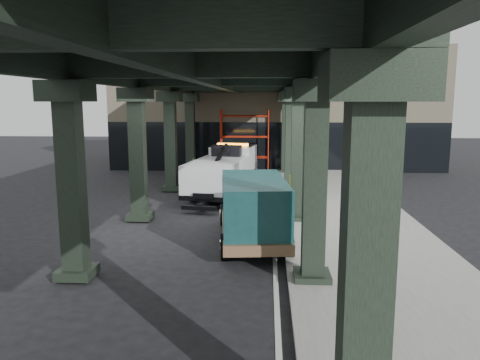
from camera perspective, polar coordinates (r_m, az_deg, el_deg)
The scene contains 8 objects.
ground at distance 15.90m, azimuth -2.03°, elevation -6.92°, with size 90.00×90.00×0.00m, color black.
sidewalk at distance 18.00m, azimuth 13.05°, elevation -4.95°, with size 5.00×40.00×0.15m, color gray.
lane_stripe at distance 17.76m, azimuth 4.07°, elevation -5.15°, with size 0.12×38.00×0.01m, color silver.
viaduct at distance 17.31m, azimuth -2.85°, elevation 12.70°, with size 7.40×32.00×6.40m.
building at distance 35.19m, azimuth 4.32°, elevation 8.69°, with size 22.00×10.00×8.00m, color #C6B793.
scaffolding at distance 29.96m, azimuth 0.59°, elevation 4.95°, with size 3.08×0.88×4.00m.
tow_truck at distance 22.97m, azimuth -1.82°, elevation 1.29°, with size 3.16×7.78×2.48m.
towed_van at distance 15.00m, azimuth 1.58°, elevation -3.40°, with size 2.55×5.42×2.13m.
Camera 1 is at (1.46, -15.18, 4.50)m, focal length 35.00 mm.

